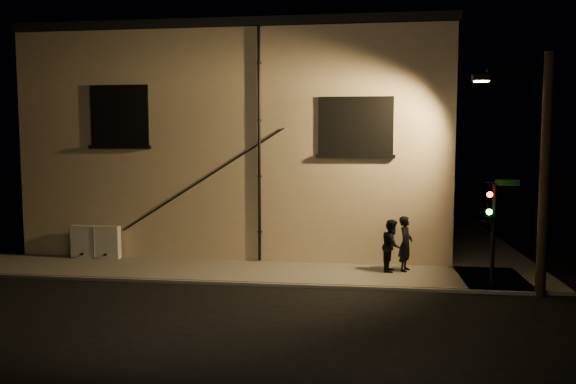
# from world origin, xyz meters

# --- Properties ---
(ground) EXTENTS (90.00, 90.00, 0.00)m
(ground) POSITION_xyz_m (0.00, 0.00, 0.00)
(ground) COLOR black
(sidewalk) EXTENTS (21.00, 16.00, 0.12)m
(sidewalk) POSITION_xyz_m (1.22, 4.39, 0.06)
(sidewalk) COLOR slate
(sidewalk) RESTS_ON ground
(building) EXTENTS (16.20, 12.23, 8.80)m
(building) POSITION_xyz_m (-3.00, 8.99, 4.40)
(building) COLOR beige
(building) RESTS_ON ground
(utility_cabinet) EXTENTS (1.84, 0.31, 1.21)m
(utility_cabinet) POSITION_xyz_m (-7.94, 2.70, 0.73)
(utility_cabinet) COLOR silver
(utility_cabinet) RESTS_ON sidewalk
(pedestrian_a) EXTENTS (0.63, 0.78, 1.85)m
(pedestrian_a) POSITION_xyz_m (3.31, 2.07, 1.05)
(pedestrian_a) COLOR black
(pedestrian_a) RESTS_ON sidewalk
(pedestrian_b) EXTENTS (0.80, 0.95, 1.75)m
(pedestrian_b) POSITION_xyz_m (2.85, 1.94, 0.99)
(pedestrian_b) COLOR black
(pedestrian_b) RESTS_ON sidewalk
(traffic_signal) EXTENTS (1.29, 1.89, 3.21)m
(traffic_signal) POSITION_xyz_m (5.53, 0.26, 2.27)
(traffic_signal) COLOR black
(traffic_signal) RESTS_ON sidewalk
(streetlamp_pole) EXTENTS (2.02, 1.38, 6.95)m
(streetlamp_pole) POSITION_xyz_m (6.89, 0.02, 3.71)
(streetlamp_pole) COLOR black
(streetlamp_pole) RESTS_ON ground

